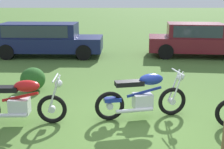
% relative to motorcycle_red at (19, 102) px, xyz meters
% --- Properties ---
extents(ground_plane, '(120.00, 120.00, 0.00)m').
position_rel_motorcycle_red_xyz_m(ground_plane, '(2.44, -0.05, -0.48)').
color(ground_plane, '#476B2D').
extents(motorcycle_red, '(1.98, 0.64, 1.02)m').
position_rel_motorcycle_red_xyz_m(motorcycle_red, '(0.00, 0.00, 0.00)').
color(motorcycle_red, black).
rests_on(motorcycle_red, ground).
extents(motorcycle_blue, '(2.01, 0.80, 1.02)m').
position_rel_motorcycle_red_xyz_m(motorcycle_blue, '(2.56, 0.33, 0.01)').
color(motorcycle_blue, black).
rests_on(motorcycle_blue, ground).
extents(car_navy, '(4.63, 1.90, 1.43)m').
position_rel_motorcycle_red_xyz_m(car_navy, '(-1.08, 7.11, 0.36)').
color(car_navy, '#161E4C').
rests_on(car_navy, ground).
extents(car_burgundy, '(4.36, 2.20, 1.43)m').
position_rel_motorcycle_red_xyz_m(car_burgundy, '(5.51, 7.12, 0.32)').
color(car_burgundy, maroon).
rests_on(car_burgundy, ground).
extents(shrub_low, '(0.68, 0.71, 0.65)m').
position_rel_motorcycle_red_xyz_m(shrub_low, '(-0.32, 2.24, -0.15)').
color(shrub_low, '#23541E').
rests_on(shrub_low, ground).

